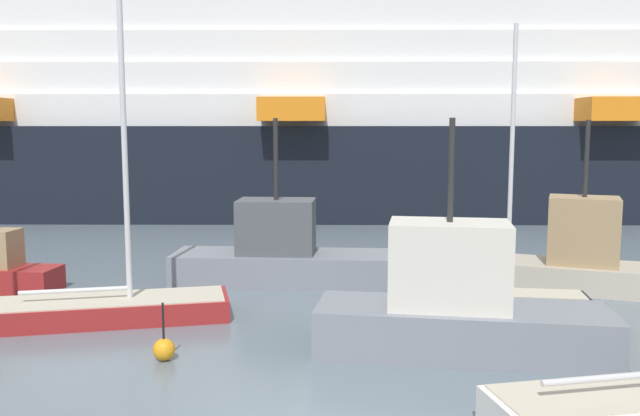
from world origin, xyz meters
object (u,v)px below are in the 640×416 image
at_px(sailboat_3, 111,304).
at_px(channel_buoy_1, 164,349).
at_px(fishing_boat_2, 589,260).
at_px(fishing_boat_0, 457,307).
at_px(sailboat_0, 492,298).
at_px(cruise_ship, 430,114).
at_px(fishing_boat_3, 284,255).

bearing_deg(sailboat_3, channel_buoy_1, -67.16).
relative_size(fishing_boat_2, channel_buoy_1, 5.46).
bearing_deg(channel_buoy_1, fishing_boat_0, 6.87).
distance_m(fishing_boat_0, channel_buoy_1, 7.89).
distance_m(sailboat_0, cruise_ship, 28.22).
xyz_separation_m(fishing_boat_0, fishing_boat_2, (5.99, 7.32, -0.13)).
xyz_separation_m(fishing_boat_3, cruise_ship, (8.15, 23.54, 5.90)).
relative_size(sailboat_0, sailboat_3, 0.79).
height_order(fishing_boat_0, fishing_boat_2, fishing_boat_2).
bearing_deg(fishing_boat_3, sailboat_0, 152.62).
xyz_separation_m(fishing_boat_2, cruise_ship, (-3.36, 24.14, 5.85)).
bearing_deg(cruise_ship, fishing_boat_2, -84.55).
height_order(channel_buoy_1, cruise_ship, cruise_ship).
bearing_deg(sailboat_3, fishing_boat_3, 32.59).
distance_m(fishing_boat_2, cruise_ship, 25.07).
height_order(fishing_boat_0, cruise_ship, cruise_ship).
distance_m(fishing_boat_3, channel_buoy_1, 9.18).
bearing_deg(channel_buoy_1, sailboat_3, 127.86).
distance_m(sailboat_0, channel_buoy_1, 10.72).
relative_size(sailboat_0, fishing_boat_3, 1.03).
bearing_deg(sailboat_0, fishing_boat_0, -108.60).
bearing_deg(cruise_ship, fishing_boat_3, -111.57).
xyz_separation_m(fishing_boat_3, channel_buoy_1, (-2.25, -8.86, -0.80)).
distance_m(sailboat_3, fishing_boat_3, 7.34).
bearing_deg(sailboat_3, cruise_ship, 50.65).
bearing_deg(fishing_boat_3, sailboat_3, 48.54).
bearing_deg(fishing_boat_0, cruise_ship, -88.82).
height_order(sailboat_0, fishing_boat_3, sailboat_0).
relative_size(channel_buoy_1, cruise_ship, 0.01).
distance_m(fishing_boat_0, fishing_boat_3, 9.66).
height_order(sailboat_0, fishing_boat_0, sailboat_0).
relative_size(fishing_boat_2, cruise_ship, 0.08).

